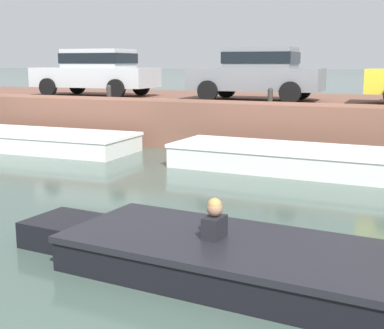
# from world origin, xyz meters

# --- Properties ---
(ground_plane) EXTENTS (400.00, 400.00, 0.00)m
(ground_plane) POSITION_xyz_m (0.00, 6.06, 0.00)
(ground_plane) COLOR #42564C
(far_quay_wall) EXTENTS (60.00, 6.00, 1.36)m
(far_quay_wall) POSITION_xyz_m (0.00, 15.12, 0.68)
(far_quay_wall) COLOR brown
(far_quay_wall) RESTS_ON ground
(far_wall_coping) EXTENTS (60.00, 0.24, 0.08)m
(far_wall_coping) POSITION_xyz_m (0.00, 12.24, 1.40)
(far_wall_coping) COLOR #925F4C
(far_wall_coping) RESTS_ON far_quay_wall
(boat_moored_west_white) EXTENTS (6.28, 2.13, 0.53)m
(boat_moored_west_white) POSITION_xyz_m (-7.49, 10.56, 0.26)
(boat_moored_west_white) COLOR white
(boat_moored_west_white) RESTS_ON ground
(boat_moored_central_white) EXTENTS (6.09, 2.13, 0.56)m
(boat_moored_central_white) POSITION_xyz_m (-0.13, 10.40, 0.28)
(boat_moored_central_white) COLOR white
(boat_moored_central_white) RESTS_ON ground
(motorboat_passing) EXTENTS (6.16, 2.15, 0.92)m
(motorboat_passing) POSITION_xyz_m (0.95, 3.92, 0.22)
(motorboat_passing) COLOR black
(motorboat_passing) RESTS_ON ground
(car_leftmost_silver) EXTENTS (4.18, 1.99, 1.54)m
(car_leftmost_silver) POSITION_xyz_m (-7.51, 13.74, 2.20)
(car_leftmost_silver) COLOR #B7BABC
(car_leftmost_silver) RESTS_ON far_quay_wall
(car_left_inner_grey) EXTENTS (3.90, 2.04, 1.54)m
(car_left_inner_grey) POSITION_xyz_m (-1.92, 13.74, 2.20)
(car_left_inner_grey) COLOR slate
(car_left_inner_grey) RESTS_ON far_quay_wall
(mooring_bollard_west) EXTENTS (0.15, 0.15, 0.45)m
(mooring_bollard_west) POSITION_xyz_m (-6.19, 12.37, 1.60)
(mooring_bollard_west) COLOR #2D2B28
(mooring_bollard_west) RESTS_ON far_quay_wall
(mooring_bollard_mid) EXTENTS (0.15, 0.15, 0.45)m
(mooring_bollard_mid) POSITION_xyz_m (-1.17, 12.37, 1.60)
(mooring_bollard_mid) COLOR #2D2B28
(mooring_bollard_mid) RESTS_ON far_quay_wall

